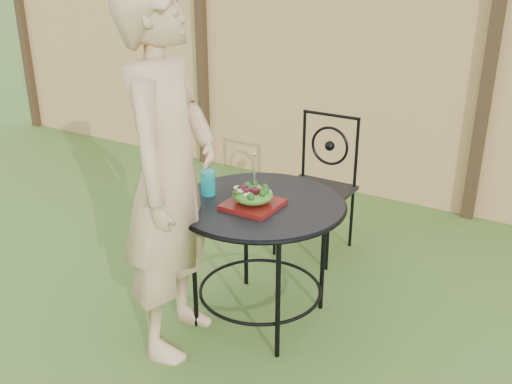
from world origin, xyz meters
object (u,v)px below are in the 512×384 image
(diner, at_px, (169,177))
(patio_chair, at_px, (319,182))
(salad_plate, at_px, (253,204))
(patio_table, at_px, (260,225))

(diner, bearing_deg, patio_chair, -24.12)
(salad_plate, bearing_deg, patio_table, 89.57)
(patio_chair, bearing_deg, patio_table, -83.79)
(patio_table, height_order, diner, diner)
(patio_table, relative_size, diner, 0.49)
(diner, height_order, salad_plate, diner)
(patio_table, distance_m, salad_plate, 0.17)
(patio_table, relative_size, patio_chair, 0.97)
(patio_chair, bearing_deg, diner, -97.32)
(diner, bearing_deg, patio_table, -51.44)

